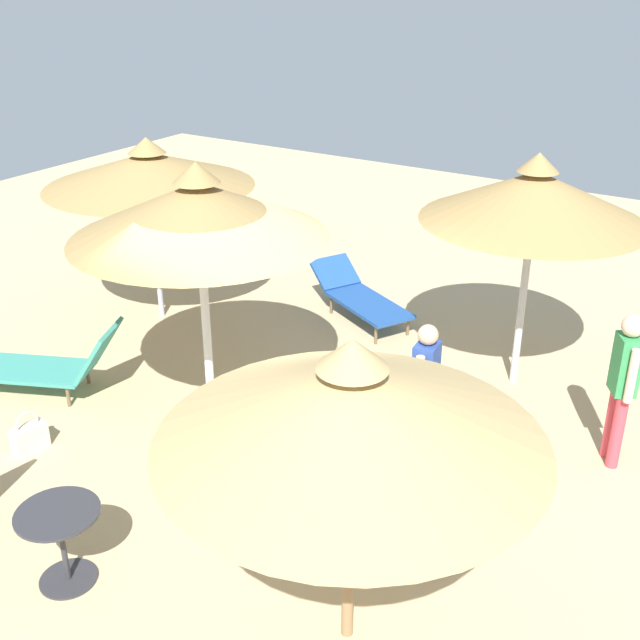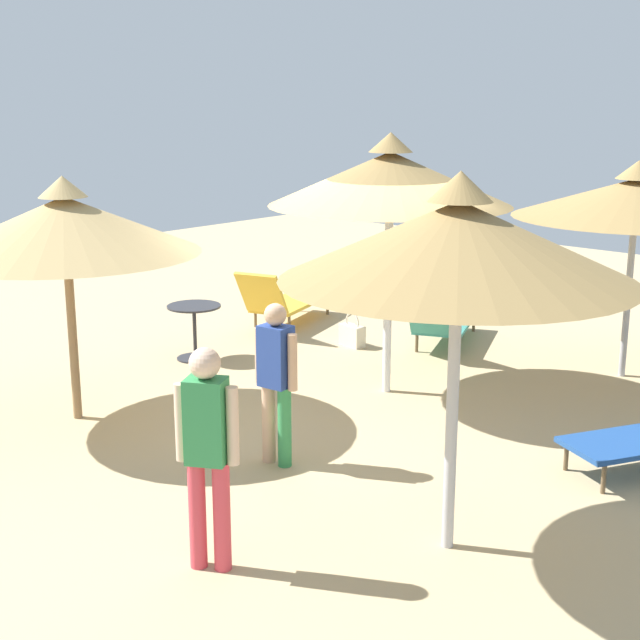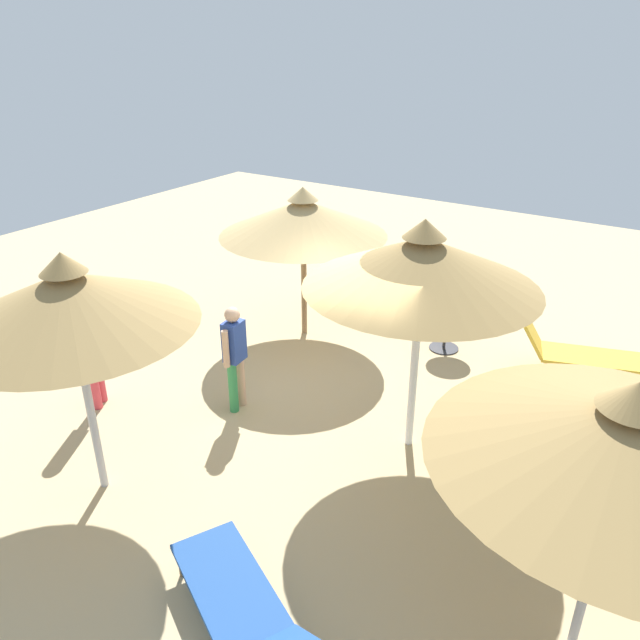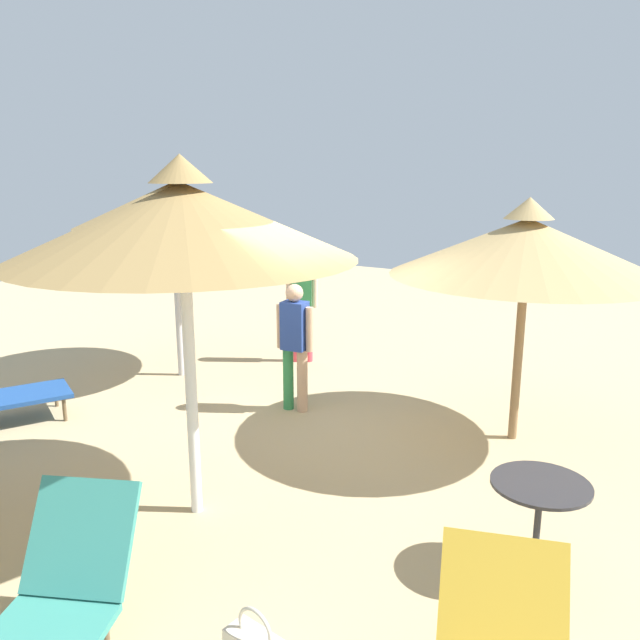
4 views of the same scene
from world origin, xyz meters
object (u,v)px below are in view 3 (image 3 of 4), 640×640
at_px(parasol_umbrella_front, 69,299).
at_px(side_table_round, 446,322).
at_px(parasol_umbrella_far_right, 627,434).
at_px(person_standing_edge, 90,344).
at_px(lounge_chair_center, 576,350).
at_px(handbag, 539,405).
at_px(parasol_umbrella_near_right, 303,218).
at_px(person_standing_far_left, 235,352).
at_px(lounge_chair_near_left, 239,602).
at_px(parasol_umbrella_edge, 422,263).
at_px(lounge_chair_back, 589,447).

xyz_separation_m(parasol_umbrella_front, side_table_round, (2.04, 5.43, -1.91)).
distance_m(parasol_umbrella_far_right, person_standing_edge, 6.71).
height_order(lounge_chair_center, handbag, lounge_chair_center).
relative_size(person_standing_edge, handbag, 3.55).
height_order(parasol_umbrella_near_right, person_standing_far_left, parasol_umbrella_near_right).
bearing_deg(person_standing_far_left, lounge_chair_center, 43.61).
bearing_deg(lounge_chair_near_left, handbag, 75.04).
xyz_separation_m(parasol_umbrella_near_right, person_standing_edge, (-1.17, -3.52, -1.13)).
distance_m(parasol_umbrella_far_right, person_standing_far_left, 5.20).
bearing_deg(side_table_round, parasol_umbrella_front, -110.62).
xyz_separation_m(parasol_umbrella_front, lounge_chair_center, (4.05, 5.75, -1.99)).
relative_size(parasol_umbrella_near_right, parasol_umbrella_far_right, 0.96).
xyz_separation_m(parasol_umbrella_near_right, lounge_chair_center, (4.35, 1.11, -1.70)).
relative_size(parasol_umbrella_edge, person_standing_far_left, 1.92).
bearing_deg(parasol_umbrella_front, lounge_chair_center, 54.81).
distance_m(lounge_chair_back, lounge_chair_near_left, 4.48).
distance_m(parasol_umbrella_near_right, lounge_chair_back, 5.47).
xyz_separation_m(parasol_umbrella_far_right, lounge_chair_near_left, (-2.52, -1.52, -1.87)).
xyz_separation_m(parasol_umbrella_far_right, side_table_round, (-3.09, 4.53, -1.72)).
distance_m(person_standing_far_left, handbag, 4.30).
distance_m(parasol_umbrella_edge, person_standing_far_left, 2.96).
height_order(parasol_umbrella_far_right, lounge_chair_center, parasol_umbrella_far_right).
bearing_deg(parasol_umbrella_edge, side_table_round, 103.17).
bearing_deg(side_table_round, handbag, -31.22).
relative_size(parasol_umbrella_near_right, side_table_round, 3.85).
height_order(parasol_umbrella_edge, person_standing_edge, parasol_umbrella_edge).
height_order(parasol_umbrella_near_right, lounge_chair_back, parasol_umbrella_near_right).
xyz_separation_m(person_standing_edge, side_table_round, (3.50, 4.31, -0.48)).
bearing_deg(handbag, side_table_round, 148.78).
height_order(lounge_chair_back, side_table_round, lounge_chair_back).
xyz_separation_m(parasol_umbrella_far_right, handbag, (-1.21, 3.39, -2.06)).
bearing_deg(lounge_chair_center, parasol_umbrella_edge, -114.35).
relative_size(parasol_umbrella_edge, lounge_chair_near_left, 1.52).
bearing_deg(lounge_chair_near_left, parasol_umbrella_edge, 88.82).
height_order(lounge_chair_near_left, side_table_round, side_table_round).
distance_m(person_standing_edge, side_table_round, 5.57).
bearing_deg(handbag, person_standing_far_left, -149.54).
bearing_deg(side_table_round, parasol_umbrella_edge, -76.83).
bearing_deg(lounge_chair_back, handbag, 130.19).
bearing_deg(lounge_chair_back, person_standing_edge, -160.35).
relative_size(parasol_umbrella_far_right, lounge_chair_near_left, 1.48).
bearing_deg(lounge_chair_center, parasol_umbrella_near_right, -165.73).
bearing_deg(lounge_chair_back, parasol_umbrella_front, -144.85).
bearing_deg(parasol_umbrella_far_right, lounge_chair_back, 99.42).
xyz_separation_m(parasol_umbrella_near_right, side_table_round, (2.33, 0.78, -1.61)).
xyz_separation_m(parasol_umbrella_front, lounge_chair_back, (4.73, 3.33, -2.02)).
bearing_deg(parasol_umbrella_edge, lounge_chair_center, 65.65).
bearing_deg(parasol_umbrella_far_right, person_standing_far_left, 165.70).
bearing_deg(lounge_chair_back, person_standing_far_left, -165.07).
bearing_deg(parasol_umbrella_far_right, parasol_umbrella_edge, 143.61).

